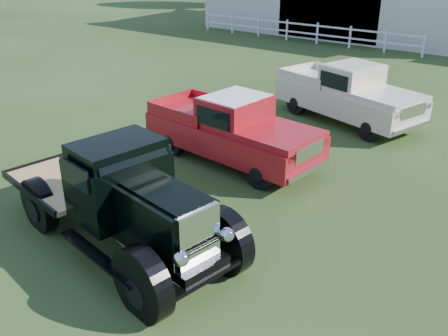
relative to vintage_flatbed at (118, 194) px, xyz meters
The scene contains 5 objects.
ground 1.69m from the vintage_flatbed, 59.10° to the left, with size 120.00×120.00×0.00m, color #243312.
fence_rail 22.34m from the vintage_flatbed, 109.21° to the left, with size 14.20×0.16×1.20m, color white, non-canonical shape.
vintage_flatbed is the anchor object (origin of this frame).
red_pickup 4.72m from the vintage_flatbed, 97.78° to the left, with size 5.14×1.98×1.88m, color #AA161F, non-canonical shape.
white_pickup 9.62m from the vintage_flatbed, 86.83° to the left, with size 5.14×1.99×1.89m, color beige, non-canonical shape.
Camera 1 is at (6.04, -6.71, 5.60)m, focal length 40.00 mm.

